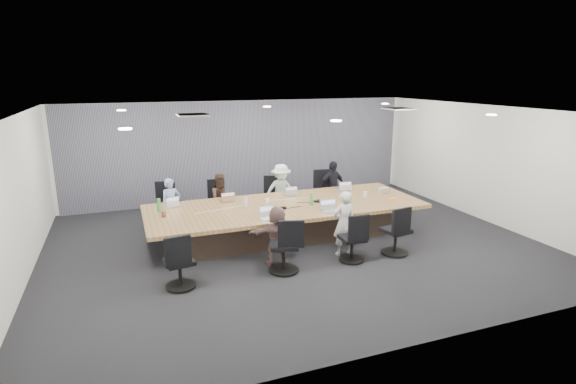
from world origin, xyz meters
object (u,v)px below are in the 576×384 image
object	(u,v)px
chair_7	(396,234)
mug_brown	(164,214)
laptop_3	(342,189)
stapler	(283,208)
person_3	(332,187)
laptop_6	(332,211)
laptop_2	(289,194)
person_1	(222,199)
bottle_clear	(246,202)
chair_1	(219,205)
chair_6	(352,242)
snack_packet	(392,199)
chair_3	(326,193)
conference_table	(286,219)
person_0	(171,205)
laptop_0	(174,205)
chair_4	(180,266)
laptop_5	(268,218)
bottle_green_left	(159,205)
canvas_bag	(383,190)
chair_5	(284,249)
person_6	(344,223)
bottle_green_right	(312,199)
laptop_1	(227,200)
chair_0	(170,208)
person_5	(277,236)
chair_2	(277,200)
person_2	(281,191)

from	to	relation	value
chair_7	mug_brown	world-z (taller)	mug_brown
laptop_3	mug_brown	distance (m)	4.43
stapler	person_3	bearing A→B (deg)	58.81
laptop_6	mug_brown	size ratio (longest dim) A/B	3.24
laptop_2	laptop_3	world-z (taller)	same
person_1	bottle_clear	xyz separation A→B (m)	(0.27, -1.20, 0.22)
chair_1	stapler	bearing A→B (deg)	119.97
chair_6	person_3	world-z (taller)	person_3
laptop_3	snack_packet	size ratio (longest dim) A/B	1.98
chair_3	laptop_3	bearing A→B (deg)	98.86
conference_table	chair_7	distance (m)	2.40
person_0	laptop_0	bearing A→B (deg)	-100.69
chair_4	laptop_5	world-z (taller)	chair_4
conference_table	bottle_green_left	xyz separation A→B (m)	(-2.65, 0.45, 0.48)
chair_6	canvas_bag	xyz separation A→B (m)	(1.83, 1.84, 0.42)
bottle_green_left	stapler	xyz separation A→B (m)	(2.46, -0.75, -0.11)
conference_table	snack_packet	size ratio (longest dim) A/B	37.36
chair_5	laptop_6	size ratio (longest dim) A/B	2.43
chair_4	person_1	xyz separation A→B (m)	(1.40, 3.05, 0.23)
chair_1	person_6	world-z (taller)	person_6
person_0	laptop_5	world-z (taller)	person_0
stapler	laptop_0	bearing A→B (deg)	171.32
chair_4	bottle_green_right	distance (m)	3.42
chair_7	stapler	size ratio (longest dim) A/B	5.62
conference_table	person_0	xyz separation A→B (m)	(-2.31, 1.35, 0.21)
chair_7	laptop_2	size ratio (longest dim) A/B	2.94
conference_table	chair_6	world-z (taller)	chair_6
person_1	canvas_bag	distance (m)	3.87
chair_5	stapler	bearing A→B (deg)	86.76
chair_7	laptop_1	size ratio (longest dim) A/B	2.70
chair_4	bottle_green_left	world-z (taller)	bottle_green_left
conference_table	chair_0	size ratio (longest dim) A/B	6.96
laptop_3	laptop_1	bearing A→B (deg)	4.15
chair_4	mug_brown	world-z (taller)	mug_brown
chair_1	chair_3	world-z (taller)	chair_3
chair_1	person_5	bearing A→B (deg)	103.03
person_0	person_3	distance (m)	4.08
chair_2	laptop_5	world-z (taller)	laptop_5
person_0	laptop_3	distance (m)	4.12
chair_2	chair_4	world-z (taller)	chair_4
chair_5	person_1	xyz separation A→B (m)	(-0.45, 3.05, 0.19)
snack_packet	person_6	bearing A→B (deg)	-152.15
chair_0	person_2	world-z (taller)	person_2
chair_0	chair_2	distance (m)	2.67
bottle_clear	canvas_bag	distance (m)	3.41
person_5	laptop_6	distance (m)	1.51
snack_packet	canvas_bag	bearing A→B (deg)	74.93
person_1	snack_packet	distance (m)	3.96
chair_5	laptop_3	size ratio (longest dim) A/B	2.70
chair_4	snack_packet	xyz separation A→B (m)	(4.91, 1.23, 0.36)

